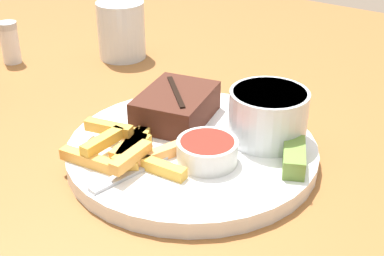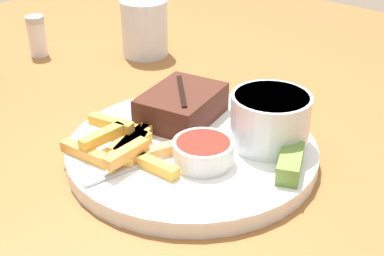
{
  "view_description": "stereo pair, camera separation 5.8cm",
  "coord_description": "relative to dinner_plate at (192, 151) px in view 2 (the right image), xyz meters",
  "views": [
    {
      "loc": [
        -0.41,
        -0.29,
        1.08
      ],
      "look_at": [
        0.0,
        0.0,
        0.8
      ],
      "focal_mm": 50.0,
      "sensor_mm": 36.0,
      "label": 1
    },
    {
      "loc": [
        -0.38,
        -0.33,
        1.08
      ],
      "look_at": [
        0.0,
        0.0,
        0.8
      ],
      "focal_mm": 50.0,
      "sensor_mm": 36.0,
      "label": 2
    }
  ],
  "objects": [
    {
      "name": "dipping_sauce_cup",
      "position": [
        -0.02,
        -0.03,
        0.02
      ],
      "size": [
        0.06,
        0.06,
        0.02
      ],
      "color": "silver",
      "rests_on": "dinner_plate"
    },
    {
      "name": "salt_shaker",
      "position": [
        0.07,
        0.39,
        0.02
      ],
      "size": [
        0.03,
        0.03,
        0.07
      ],
      "color": "white",
      "rests_on": "dining_table"
    },
    {
      "name": "drinking_glass",
      "position": [
        0.19,
        0.27,
        0.04
      ],
      "size": [
        0.07,
        0.07,
        0.09
      ],
      "color": "silver",
      "rests_on": "dining_table"
    },
    {
      "name": "coleslaw_cup",
      "position": [
        0.06,
        -0.06,
        0.04
      ],
      "size": [
        0.09,
        0.09,
        0.06
      ],
      "color": "white",
      "rests_on": "dinner_plate"
    },
    {
      "name": "dinner_plate",
      "position": [
        0.0,
        0.0,
        0.0
      ],
      "size": [
        0.27,
        0.27,
        0.02
      ],
      "color": "white",
      "rests_on": "dining_table"
    },
    {
      "name": "pickle_spear",
      "position": [
        0.02,
        -0.11,
        0.02
      ],
      "size": [
        0.06,
        0.05,
        0.02
      ],
      "color": "olive",
      "rests_on": "dinner_plate"
    },
    {
      "name": "fries_pile",
      "position": [
        -0.06,
        0.04,
        0.02
      ],
      "size": [
        0.13,
        0.14,
        0.02
      ],
      "color": "#EC9F57",
      "rests_on": "dinner_plate"
    },
    {
      "name": "dining_table",
      "position": [
        0.0,
        0.0,
        -0.07
      ],
      "size": [
        1.34,
        1.44,
        0.76
      ],
      "color": "#935B2D",
      "rests_on": "ground_plane"
    },
    {
      "name": "steak_portion",
      "position": [
        0.04,
        0.05,
        0.03
      ],
      "size": [
        0.11,
        0.09,
        0.04
      ],
      "color": "#472319",
      "rests_on": "dinner_plate"
    },
    {
      "name": "fork_utensil",
      "position": [
        -0.07,
        0.01,
        0.01
      ],
      "size": [
        0.13,
        0.04,
        0.0
      ],
      "rotation": [
        0.0,
        0.0,
        6.08
      ],
      "color": "#B7B7BC",
      "rests_on": "dinner_plate"
    }
  ]
}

